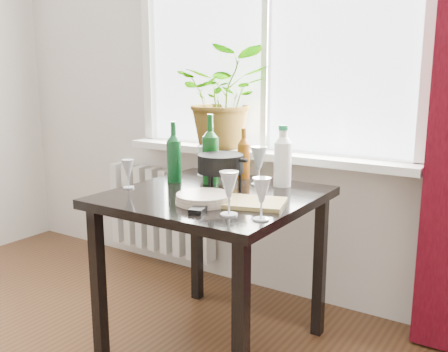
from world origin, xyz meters
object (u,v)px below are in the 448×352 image
Objects in this scene: plate_stack at (204,198)px; cleaning_bottle at (283,156)px; tv_remote at (202,207)px; bottle_amber at (244,153)px; potted_plant at (225,98)px; wineglass_front_right at (229,193)px; wineglass_back_center at (259,165)px; cutting_board at (246,202)px; table at (214,213)px; radiator at (161,210)px; wineglass_far_right at (261,198)px; wineglass_front_left at (128,174)px; wine_bottle_left at (174,152)px; wine_bottle_right at (210,149)px; fondue_pot at (221,172)px; wineglass_back_left at (203,160)px.

cleaning_bottle is at bearing 74.25° from plate_stack.
tv_remote is at bearing -98.57° from cleaning_bottle.
cleaning_bottle reaches higher than bottle_amber.
potted_plant is 3.28× the size of wineglass_front_right.
wineglass_back_center is 0.37m from cutting_board.
table is 0.29m from tv_remote.
radiator is 3.41× the size of plate_stack.
wineglass_far_right is (0.43, -0.59, -0.05)m from bottle_amber.
cleaning_bottle is at bearing 36.66° from wineglass_front_left.
potted_plant is 1.89× the size of wine_bottle_left.
table is 2.54× the size of wine_bottle_right.
cleaning_bottle reaches higher than wineglass_back_center.
radiator is 1.09m from table.
cutting_board is at bearing 26.70° from plate_stack.
wineglass_front_right is at bearing -28.54° from fondue_pot.
table is 5.32× the size of wineglass_far_right.
cutting_board is (0.27, -0.43, -0.12)m from bottle_amber.
wineglass_back_left is at bearing 174.29° from wineglass_back_center.
fondue_pot is at bearing 94.59° from tv_remote.
wine_bottle_left is at bearing 161.57° from cutting_board.
wine_bottle_right reaches higher than radiator.
wineglass_far_right is 0.50m from fondue_pot.
wineglass_back_left is at bearing 142.19° from cutting_board.
table is 0.32m from wineglass_back_center.
wineglass_back_left is (-0.35, 0.03, -0.02)m from wineglass_back_center.
cleaning_bottle is 1.62× the size of tv_remote.
bottle_amber is at bearing -19.88° from radiator.
plate_stack is at bearing -48.58° from fondue_pot.
cleaning_bottle is at bearing 108.95° from wineglass_far_right.
wine_bottle_left is at bearing -86.32° from potted_plant.
wine_bottle_left reaches higher than wineglass_far_right.
bottle_amber reaches higher than wineglass_far_right.
tv_remote is (0.40, -0.32, -0.14)m from wine_bottle_left.
wine_bottle_right is at bearing -65.28° from potted_plant.
wine_bottle_right is 1.09× the size of cutting_board.
bottle_amber is at bearing 102.87° from plate_stack.
table is 1.52× the size of potted_plant.
wineglass_far_right reaches higher than wineglass_back_left.
wineglass_far_right is (0.66, -0.33, -0.07)m from wine_bottle_left.
wineglass_front_left is 0.45m from plate_stack.
wineglass_far_right reaches higher than radiator.
plate_stack is (-0.18, 0.09, -0.07)m from wineglass_front_right.
fondue_pot reaches higher than radiator.
potted_plant is at bearing -5.94° from radiator.
wine_bottle_right reaches higher than wineglass_far_right.
cleaning_bottle is 0.46m from wineglass_back_left.
wineglass_front_left is 0.51m from tv_remote.
cleaning_bottle is 1.70× the size of wineglass_front_right.
cutting_board is (0.13, -0.34, -0.09)m from wineglass_back_center.
wineglass_back_center is (-0.29, 0.50, 0.01)m from wineglass_far_right.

